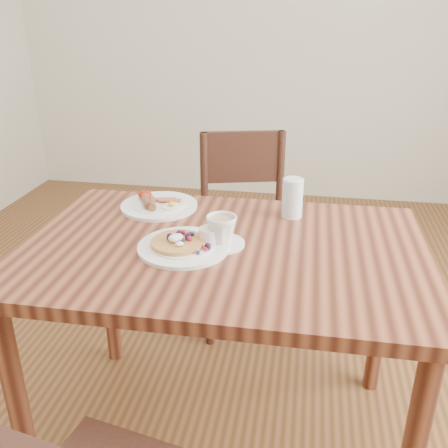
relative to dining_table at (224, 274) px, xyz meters
name	(u,v)px	position (x,y,z in m)	size (l,w,h in m)	color
ground	(224,432)	(0.00, 0.00, -0.65)	(5.00, 5.00, 0.00)	#513317
dining_table	(224,274)	(0.00, 0.00, 0.00)	(1.20, 0.80, 0.75)	brown
chair_far	(245,221)	(-0.04, 0.77, -0.16)	(0.51, 0.51, 0.88)	#3F1F17
pancake_plate	(185,244)	(-0.11, -0.04, 0.11)	(0.27, 0.27, 0.06)	white
breakfast_plate	(158,204)	(-0.28, 0.26, 0.11)	(0.27, 0.27, 0.04)	white
teacup_saucer	(221,232)	(-0.01, 0.00, 0.14)	(0.14, 0.14, 0.09)	white
water_glass	(292,198)	(0.19, 0.26, 0.16)	(0.07, 0.07, 0.13)	silver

